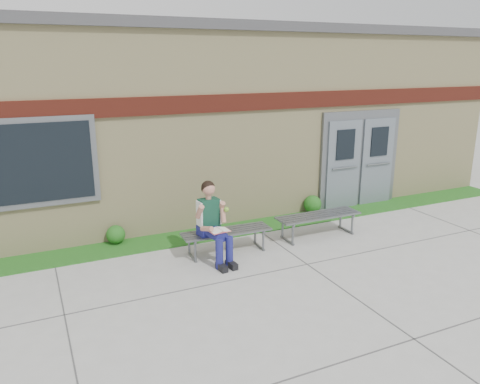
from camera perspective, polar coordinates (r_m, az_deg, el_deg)
name	(u,v)px	position (r m, az deg, el deg)	size (l,w,h in m)	color
ground	(270,288)	(7.47, 3.73, -11.59)	(80.00, 80.00, 0.00)	#9E9E99
grass_strip	(210,233)	(9.63, -3.69, -5.07)	(16.00, 0.80, 0.02)	#165215
school_building	(160,114)	(12.30, -9.69, 9.35)	(16.20, 6.22, 4.20)	beige
bench_left	(227,236)	(8.61, -1.65, -5.34)	(1.67, 0.52, 0.43)	slate
bench_right	(318,219)	(9.52, 9.50, -3.32)	(1.76, 0.49, 0.46)	slate
girl	(213,222)	(8.16, -3.30, -3.65)	(0.56, 0.91, 1.42)	navy
shrub_mid	(116,234)	(9.34, -14.91, -5.02)	(0.36, 0.36, 0.36)	#165215
shrub_east	(312,204)	(10.93, 8.83, -1.47)	(0.41, 0.41, 0.41)	#165215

